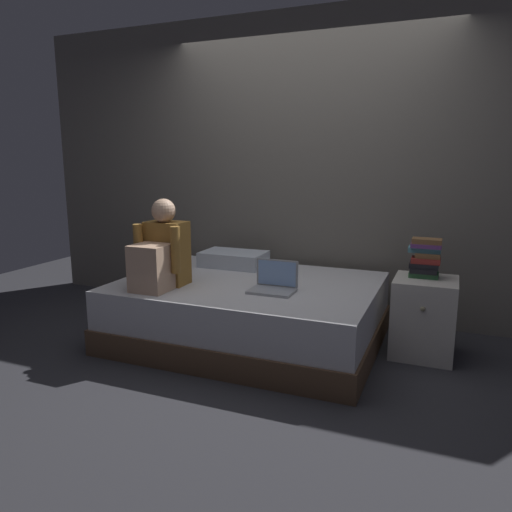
# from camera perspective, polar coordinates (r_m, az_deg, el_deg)

# --- Properties ---
(ground_plane) EXTENTS (8.00, 8.00, 0.00)m
(ground_plane) POSITION_cam_1_polar(r_m,az_deg,el_deg) (3.64, 0.30, -11.86)
(ground_plane) COLOR #2D2D33
(wall_back) EXTENTS (5.60, 0.10, 2.70)m
(wall_back) POSITION_cam_1_polar(r_m,az_deg,el_deg) (4.48, 6.17, 10.24)
(wall_back) COLOR slate
(wall_back) RESTS_ON ground_plane
(bed) EXTENTS (2.00, 1.50, 0.49)m
(bed) POSITION_cam_1_polar(r_m,az_deg,el_deg) (3.88, -0.78, -6.51)
(bed) COLOR brown
(bed) RESTS_ON ground_plane
(nightstand) EXTENTS (0.44, 0.46, 0.58)m
(nightstand) POSITION_cam_1_polar(r_m,az_deg,el_deg) (3.80, 19.10, -6.81)
(nightstand) COLOR beige
(nightstand) RESTS_ON ground_plane
(person_sitting) EXTENTS (0.39, 0.44, 0.66)m
(person_sitting) POSITION_cam_1_polar(r_m,az_deg,el_deg) (3.68, -11.14, 0.26)
(person_sitting) COLOR olive
(person_sitting) RESTS_ON bed
(laptop) EXTENTS (0.32, 0.23, 0.22)m
(laptop) POSITION_cam_1_polar(r_m,az_deg,el_deg) (3.52, 2.11, -3.27)
(laptop) COLOR #9EA0A5
(laptop) RESTS_ON bed
(pillow) EXTENTS (0.56, 0.36, 0.13)m
(pillow) POSITION_cam_1_polar(r_m,az_deg,el_deg) (4.33, -2.64, -0.34)
(pillow) COLOR silver
(pillow) RESTS_ON bed
(book_stack) EXTENTS (0.23, 0.17, 0.29)m
(book_stack) POSITION_cam_1_polar(r_m,az_deg,el_deg) (3.74, 19.27, -0.26)
(book_stack) COLOR #387042
(book_stack) RESTS_ON nightstand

